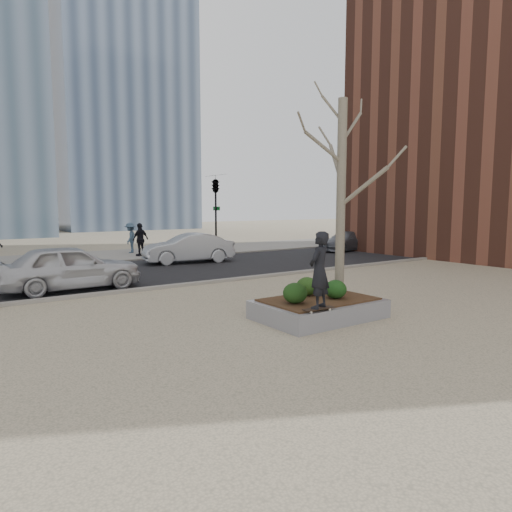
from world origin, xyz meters
TOP-DOWN VIEW (x-y plane):
  - ground at (0.00, 0.00)m, footprint 120.00×120.00m
  - street at (0.00, 10.00)m, footprint 60.00×8.00m
  - far_sidewalk at (0.00, 17.00)m, footprint 60.00×6.00m
  - planter at (1.00, 0.00)m, footprint 3.00×2.00m
  - planter_mulch at (1.00, 0.00)m, footprint 2.70×1.70m
  - sycamore_tree at (2.00, 0.30)m, footprint 2.80×2.80m
  - shrub_left at (0.16, -0.09)m, footprint 0.58×0.58m
  - shrub_middle at (1.02, 0.47)m, footprint 0.56×0.56m
  - shrub_right at (1.35, -0.22)m, footprint 0.54×0.54m
  - skateboard at (0.18, -0.88)m, footprint 0.79×0.26m
  - skateboarder at (0.18, -0.88)m, footprint 0.73×0.61m
  - police_car at (-3.15, 7.36)m, footprint 4.43×1.80m
  - car_silver at (3.27, 11.68)m, footprint 4.49×2.27m
  - car_third at (13.86, 11.41)m, footprint 4.20×1.94m
  - pedestrian_b at (2.55, 17.69)m, footprint 1.15×1.31m
  - pedestrian_c at (2.42, 15.75)m, footprint 1.14×0.81m
  - traffic_light_far at (6.50, 14.60)m, footprint 0.60×2.48m

SIDE VIEW (x-z plane):
  - ground at x=0.00m, z-range 0.00..0.00m
  - street at x=0.00m, z-range 0.00..0.02m
  - far_sidewalk at x=0.00m, z-range 0.00..0.02m
  - planter at x=1.00m, z-range 0.00..0.45m
  - planter_mulch at x=1.00m, z-range 0.45..0.49m
  - skateboard at x=0.18m, z-range 0.45..0.53m
  - car_third at x=13.86m, z-range 0.02..1.21m
  - shrub_right at x=1.35m, z-range 0.49..0.95m
  - shrub_middle at x=1.02m, z-range 0.49..0.96m
  - car_silver at x=3.27m, z-range 0.02..1.43m
  - shrub_left at x=0.16m, z-range 0.49..0.98m
  - police_car at x=-3.15m, z-range 0.02..1.53m
  - pedestrian_b at x=2.55m, z-range 0.02..1.78m
  - pedestrian_c at x=2.42m, z-range 0.02..1.83m
  - skateboarder at x=0.18m, z-range 0.52..2.22m
  - traffic_light_far at x=6.50m, z-range 0.00..4.50m
  - sycamore_tree at x=2.00m, z-range 0.49..7.09m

